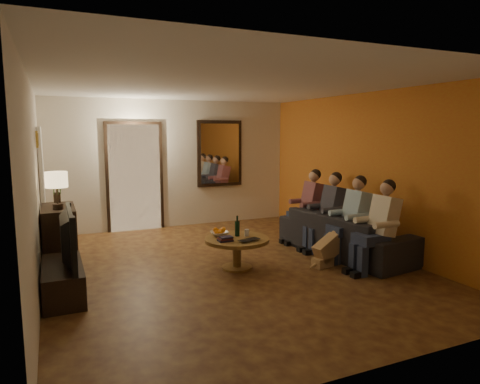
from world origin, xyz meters
name	(u,v)px	position (x,y,z in m)	size (l,w,h in m)	color
floor	(230,267)	(0.00, 0.00, 0.00)	(5.00, 6.00, 0.01)	#3A180F
ceiling	(229,85)	(0.00, 0.00, 2.60)	(5.00, 6.00, 0.01)	white
back_wall	(174,164)	(0.00, 3.00, 1.30)	(5.00, 0.02, 2.60)	beige
front_wall	(375,216)	(0.00, -3.00, 1.30)	(5.00, 0.02, 2.60)	beige
left_wall	(34,188)	(-2.50, 0.00, 1.30)	(0.02, 6.00, 2.60)	beige
right_wall	(369,172)	(2.50, 0.00, 1.30)	(0.02, 6.00, 2.60)	beige
orange_accent	(368,172)	(2.49, 0.00, 1.30)	(0.01, 6.00, 2.60)	#C75C22
kitchen_doorway	(135,178)	(-0.80, 2.98, 1.05)	(1.00, 0.06, 2.10)	#FFE0A5
door_trim	(135,178)	(-0.80, 2.97, 1.05)	(1.12, 0.04, 2.22)	black
fridge_glimpse	(148,185)	(-0.55, 2.98, 0.90)	(0.45, 0.03, 1.70)	silver
mirror_frame	(220,153)	(1.00, 2.96, 1.50)	(1.00, 0.05, 1.40)	black
mirror_glass	(220,154)	(1.00, 2.93, 1.50)	(0.86, 0.02, 1.26)	white
white_door	(43,188)	(-2.46, 2.30, 1.02)	(0.06, 0.85, 2.04)	white
framed_art	(37,139)	(-2.47, 1.30, 1.85)	(0.03, 0.28, 0.24)	#B28C33
art_canvas	(38,139)	(-2.46, 1.30, 1.85)	(0.01, 0.22, 0.18)	brown
dresser	(60,236)	(-2.25, 1.08, 0.44)	(0.45, 0.99, 0.88)	black
table_lamp	(57,190)	(-2.25, 0.86, 1.15)	(0.30, 0.30, 0.54)	beige
flower_vase	(57,190)	(-2.25, 1.30, 1.10)	(0.14, 0.14, 0.44)	red
tv_stand	(63,281)	(-2.25, -0.24, 0.19)	(0.45, 1.17, 0.39)	black
tv	(61,238)	(-2.25, -0.24, 0.72)	(0.15, 1.16, 0.67)	black
sofa	(345,233)	(1.95, -0.14, 0.34)	(0.91, 2.33, 0.68)	black
person_a	(380,230)	(1.85, -1.04, 0.60)	(0.60, 0.40, 1.20)	tan
person_b	(352,222)	(1.85, -0.44, 0.60)	(0.60, 0.40, 1.20)	tan
person_c	(329,215)	(1.85, 0.16, 0.60)	(0.60, 0.40, 1.20)	tan
person_d	(309,209)	(1.85, 0.76, 0.60)	(0.60, 0.40, 1.20)	tan
dog	(328,247)	(1.34, -0.53, 0.28)	(0.56, 0.24, 0.56)	#A2774B
coffee_table	(237,253)	(0.07, -0.10, 0.23)	(0.93, 0.93, 0.45)	brown
bowl	(220,234)	(-0.11, 0.12, 0.48)	(0.26, 0.26, 0.06)	white
oranges	(220,229)	(-0.11, 0.12, 0.55)	(0.20, 0.20, 0.08)	orange
wine_bottle	(237,226)	(0.12, 0.00, 0.60)	(0.07, 0.07, 0.31)	black
wine_glass	(247,233)	(0.25, -0.05, 0.50)	(0.06, 0.06, 0.10)	silver
book_stack	(225,239)	(-0.15, -0.20, 0.48)	(0.20, 0.15, 0.07)	black
laptop	(252,241)	(0.17, -0.38, 0.46)	(0.33, 0.21, 0.03)	black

